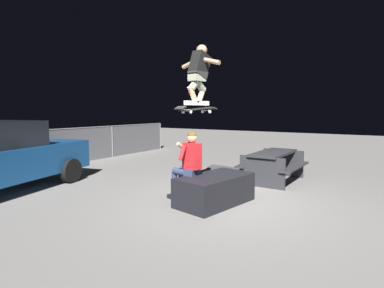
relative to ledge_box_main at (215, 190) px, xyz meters
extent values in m
plane|color=slate|center=(0.20, -0.12, -0.28)|extent=(40.00, 40.00, 0.00)
cube|color=black|center=(0.00, 0.00, 0.00)|extent=(1.67, 1.11, 0.55)
cube|color=#2D3856|center=(-0.18, 0.40, 0.34)|extent=(0.32, 0.20, 0.12)
cube|color=red|center=(-0.18, 0.40, 0.65)|extent=(0.27, 0.37, 0.50)
sphere|color=tan|center=(-0.18, 0.40, 1.00)|extent=(0.20, 0.20, 0.20)
sphere|color=brown|center=(-0.18, 0.40, 1.02)|extent=(0.19, 0.19, 0.19)
cylinder|color=red|center=(-0.36, 0.50, 0.72)|extent=(0.20, 0.12, 0.29)
cylinder|color=tan|center=(-0.27, 0.58, 0.82)|extent=(0.25, 0.12, 0.19)
cylinder|color=red|center=(0.03, 0.42, 0.72)|extent=(0.20, 0.12, 0.29)
cylinder|color=tan|center=(-0.03, 0.53, 0.82)|extent=(0.25, 0.12, 0.19)
cylinder|color=#2D3856|center=(-0.23, 0.62, 0.32)|extent=(0.22, 0.42, 0.14)
cylinder|color=#2D3856|center=(-0.19, 0.81, 0.02)|extent=(0.11, 0.11, 0.51)
cube|color=black|center=(-0.18, 0.86, -0.24)|extent=(0.15, 0.27, 0.08)
cylinder|color=#2D3856|center=(-0.05, 0.58, 0.32)|extent=(0.22, 0.42, 0.14)
cylinder|color=#2D3856|center=(-0.01, 0.78, 0.02)|extent=(0.11, 0.11, 0.51)
cube|color=black|center=(0.00, 0.82, -0.24)|extent=(0.15, 0.27, 0.08)
cube|color=black|center=(-0.18, 0.30, 1.54)|extent=(0.82, 0.32, 0.08)
cube|color=black|center=(0.27, 0.23, 1.56)|extent=(0.15, 0.22, 0.05)
cube|color=black|center=(-0.62, 0.37, 1.56)|extent=(0.15, 0.22, 0.06)
cube|color=#99999E|center=(0.10, 0.25, 1.51)|extent=(0.09, 0.17, 0.03)
cylinder|color=white|center=(0.11, 0.34, 1.49)|extent=(0.06, 0.04, 0.05)
cylinder|color=white|center=(0.09, 0.17, 1.49)|extent=(0.06, 0.04, 0.05)
cube|color=#99999E|center=(-0.45, 0.34, 1.51)|extent=(0.09, 0.17, 0.03)
cylinder|color=white|center=(-0.44, 0.43, 1.49)|extent=(0.06, 0.04, 0.05)
cylinder|color=white|center=(-0.47, 0.25, 1.49)|extent=(0.06, 0.04, 0.05)
cube|color=white|center=(0.00, 0.27, 1.65)|extent=(0.27, 0.14, 0.08)
cube|color=white|center=(-0.36, 0.33, 1.65)|extent=(0.27, 0.14, 0.08)
cylinder|color=tan|center=(-0.05, 0.28, 1.81)|extent=(0.25, 0.14, 0.31)
cylinder|color=slate|center=(-0.12, 0.29, 2.01)|extent=(0.35, 0.18, 0.33)
cylinder|color=tan|center=(-0.30, 0.32, 1.81)|extent=(0.25, 0.14, 0.31)
cylinder|color=slate|center=(-0.23, 0.31, 2.01)|extent=(0.35, 0.18, 0.33)
cube|color=slate|center=(-0.18, 0.30, 2.11)|extent=(0.33, 0.24, 0.12)
cube|color=black|center=(-0.10, 0.29, 2.35)|extent=(0.48, 0.29, 0.52)
sphere|color=tan|center=(-0.04, 0.28, 2.63)|extent=(0.20, 0.20, 0.20)
cylinder|color=tan|center=(-0.04, 0.50, 2.41)|extent=(0.15, 0.45, 0.19)
cylinder|color=tan|center=(-0.11, 0.06, 2.41)|extent=(0.15, 0.45, 0.19)
cube|color=#38383D|center=(2.05, 1.05, -0.25)|extent=(1.21, 1.04, 0.06)
cube|color=#38383D|center=(2.05, 1.05, -0.20)|extent=(1.17, 1.03, 0.31)
cube|color=#38383D|center=(2.05, 1.51, -0.20)|extent=(1.01, 0.15, 0.14)
cube|color=#38383D|center=(2.05, 0.59, -0.20)|extent=(1.01, 0.15, 0.14)
cube|color=#28282D|center=(2.48, -0.37, 0.44)|extent=(1.73, 0.77, 0.06)
cube|color=#28282D|center=(2.50, 0.18, 0.14)|extent=(1.71, 0.31, 0.04)
cube|color=#28282D|center=(2.45, -0.92, 0.14)|extent=(1.71, 0.31, 0.04)
cube|color=#28282D|center=(3.25, -0.41, 0.08)|extent=(0.11, 1.10, 0.72)
cube|color=#28282D|center=(1.71, -0.34, 0.08)|extent=(0.11, 1.10, 0.72)
cylinder|color=slate|center=(0.20, 6.12, 0.32)|extent=(0.05, 0.05, 1.19)
cylinder|color=slate|center=(3.20, 6.12, 0.32)|extent=(0.05, 0.05, 1.19)
cylinder|color=slate|center=(6.20, 6.12, 0.32)|extent=(0.05, 0.05, 1.19)
cylinder|color=slate|center=(0.20, 6.12, 0.92)|extent=(12.00, 0.04, 0.04)
cube|color=#59595E|center=(0.20, 6.12, 0.32)|extent=(12.00, 0.01, 1.19)
cylinder|color=black|center=(-0.73, 5.52, 0.02)|extent=(0.63, 0.35, 0.60)
cylinder|color=black|center=(-0.35, 3.86, 0.02)|extent=(0.63, 0.35, 0.60)
camera|label=1|loc=(-5.07, -2.63, 1.51)|focal=28.47mm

